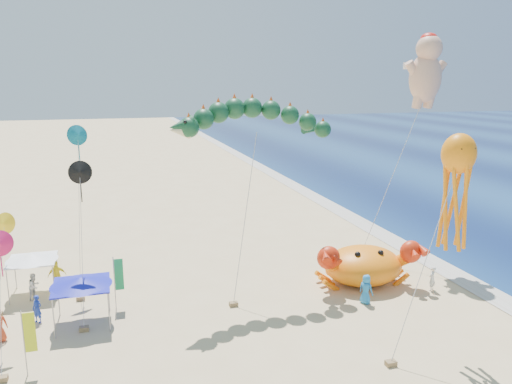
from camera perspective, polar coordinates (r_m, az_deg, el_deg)
The scene contains 11 objects.
ground at distance 31.20m, azimuth 4.68°, elevation -12.28°, with size 320.00×320.00×0.00m, color #D1B784.
foam_strip at distance 36.97m, azimuth 22.54°, elevation -9.17°, with size 320.00×320.00×0.00m, color silver.
crab_inflatable at distance 33.74m, azimuth 12.22°, elevation -8.07°, with size 7.06×4.74×3.09m.
dragon_kite at distance 30.41m, azimuth -0.21°, elevation 7.75°, with size 10.85×4.73×11.73m.
cherub_kite at distance 38.56m, azimuth 18.89°, elevation 13.16°, with size 5.88×2.12×16.41m.
octopus_kite at distance 25.19m, azimuth 21.89°, elevation 0.92°, with size 4.52×1.78×10.76m.
canopy_blue at distance 29.11m, azimuth -19.37°, elevation -9.64°, with size 3.27×3.27×2.71m.
canopy_white at distance 34.10m, azimuth -24.25°, elevation -6.79°, with size 3.07×3.07×2.71m.
feather_flags at distance 27.73m, azimuth -25.15°, elevation -12.24°, with size 8.10×6.00×3.20m.
beachgoers at distance 30.69m, azimuth -19.14°, elevation -11.63°, with size 28.27×10.83×1.89m.
small_kites at distance 30.38m, azimuth -24.66°, elevation -1.10°, with size 7.51×10.82×10.46m.
Camera 1 is at (-10.38, -26.35, 13.09)m, focal length 35.00 mm.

